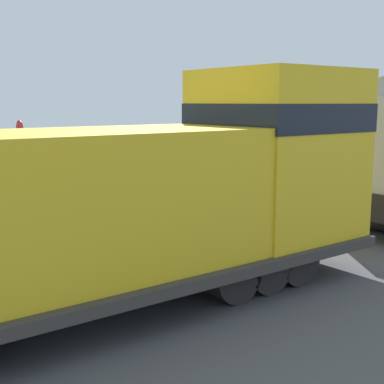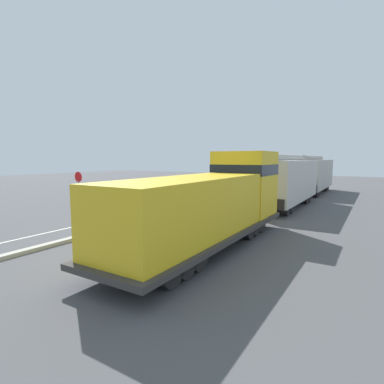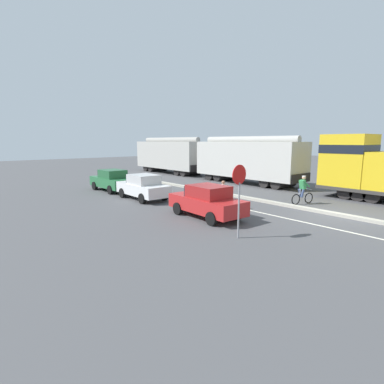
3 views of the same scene
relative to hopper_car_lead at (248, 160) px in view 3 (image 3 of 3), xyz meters
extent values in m
plane|color=#4C4C4F|center=(-5.90, -10.63, -2.08)|extent=(120.00, 120.00, 0.00)
cube|color=#B2AD9E|center=(-5.90, -4.63, -2.00)|extent=(0.36, 36.00, 0.16)
cube|color=silver|center=(-8.30, -4.63, -2.07)|extent=(0.14, 36.00, 0.01)
cube|color=gold|center=(0.00, -8.60, 0.37)|extent=(2.80, 2.80, 3.50)
cube|color=black|center=(0.00, -8.60, 1.16)|extent=(2.83, 2.83, 0.56)
cylinder|color=black|center=(0.00, -9.01, -1.58)|extent=(2.40, 1.00, 1.00)
cylinder|color=black|center=(0.00, -9.81, -1.58)|extent=(2.40, 1.00, 1.00)
cylinder|color=black|center=(0.00, -10.61, -1.58)|extent=(2.40, 1.00, 1.00)
cube|color=beige|center=(0.00, 0.00, 0.07)|extent=(2.90, 10.40, 3.10)
cylinder|color=#A3A19B|center=(0.00, 0.00, 1.80)|extent=(0.60, 9.88, 0.60)
cube|color=black|center=(0.00, 5.25, -1.13)|extent=(2.61, 0.10, 0.70)
cube|color=black|center=(0.00, -5.25, -1.13)|extent=(2.61, 0.10, 0.70)
cylinder|color=black|center=(0.00, 3.77, -1.63)|extent=(2.46, 0.90, 0.90)
cylinder|color=black|center=(0.00, 2.67, -1.63)|extent=(2.46, 0.90, 0.90)
cylinder|color=black|center=(0.00, -2.67, -1.63)|extent=(2.46, 0.90, 0.90)
cylinder|color=black|center=(0.00, -3.77, -1.63)|extent=(2.46, 0.90, 0.90)
cube|color=#B0AEA6|center=(0.00, 11.60, 0.07)|extent=(2.90, 10.40, 3.10)
cylinder|color=gray|center=(0.00, 11.60, 1.80)|extent=(0.60, 9.88, 0.60)
cube|color=black|center=(0.00, 16.85, -1.13)|extent=(2.61, 0.10, 0.70)
cube|color=black|center=(0.00, 6.35, -1.13)|extent=(2.61, 0.10, 0.70)
cylinder|color=black|center=(0.00, 15.37, -1.63)|extent=(2.46, 0.90, 0.90)
cylinder|color=black|center=(0.00, 14.27, -1.63)|extent=(2.46, 0.90, 0.90)
cylinder|color=black|center=(0.00, 8.93, -1.63)|extent=(2.46, 0.90, 0.90)
cylinder|color=black|center=(0.00, 7.83, -1.63)|extent=(2.46, 0.90, 0.90)
cube|color=red|center=(-11.14, -6.54, -1.41)|extent=(1.87, 4.26, 0.70)
cube|color=maroon|center=(-11.15, -6.69, -0.76)|extent=(1.57, 1.96, 0.60)
cube|color=#1E232D|center=(-11.11, -5.69, -0.81)|extent=(1.43, 0.18, 0.51)
cylinder|color=black|center=(-11.90, -5.21, -1.76)|extent=(0.25, 0.65, 0.64)
cylinder|color=black|center=(-10.28, -5.27, -1.76)|extent=(0.25, 0.65, 0.64)
cylinder|color=black|center=(-12.00, -7.81, -1.76)|extent=(0.25, 0.65, 0.64)
cylinder|color=black|center=(-10.39, -7.88, -1.76)|extent=(0.25, 0.65, 0.64)
cube|color=silver|center=(-11.07, -0.38, -1.41)|extent=(1.76, 4.22, 0.70)
cube|color=beige|center=(-11.07, -0.53, -0.76)|extent=(1.53, 1.92, 0.60)
cube|color=#1E232D|center=(-11.06, 0.47, -0.81)|extent=(1.43, 0.14, 0.51)
cylinder|color=black|center=(-11.86, 0.93, -1.76)|extent=(0.23, 0.64, 0.64)
cylinder|color=black|center=(-10.24, 0.91, -1.76)|extent=(0.23, 0.64, 0.64)
cylinder|color=black|center=(-11.90, -1.67, -1.76)|extent=(0.23, 0.64, 0.64)
cylinder|color=black|center=(-10.28, -1.69, -1.76)|extent=(0.23, 0.64, 0.64)
cube|color=#286B3D|center=(-11.13, 4.00, -1.41)|extent=(1.82, 4.25, 0.70)
cube|color=#225B34|center=(-11.13, 3.85, -0.76)|extent=(1.55, 1.94, 0.60)
cube|color=#1E232D|center=(-11.15, 4.85, -0.81)|extent=(1.43, 0.16, 0.51)
cylinder|color=black|center=(-11.97, 5.28, -1.76)|extent=(0.24, 0.65, 0.64)
cylinder|color=black|center=(-10.36, 5.33, -1.76)|extent=(0.24, 0.65, 0.64)
cylinder|color=black|center=(-11.90, 2.68, -1.76)|extent=(0.24, 0.65, 0.64)
cylinder|color=black|center=(-10.29, 2.73, -1.76)|extent=(0.24, 0.65, 0.64)
torus|color=black|center=(-4.07, -8.13, -1.75)|extent=(0.65, 0.22, 0.66)
torus|color=black|center=(-5.08, -7.87, -1.75)|extent=(0.65, 0.22, 0.66)
cylinder|color=silver|center=(-4.57, -8.00, -1.45)|extent=(0.77, 0.25, 0.05)
cylinder|color=silver|center=(-4.48, -8.02, -1.63)|extent=(0.48, 0.17, 0.36)
cylinder|color=silver|center=(-4.79, -7.94, -1.30)|extent=(0.04, 0.04, 0.30)
cylinder|color=silver|center=(-4.14, -8.11, -1.20)|extent=(0.16, 0.47, 0.04)
cylinder|color=#38476B|center=(-4.66, -7.87, -1.40)|extent=(0.33, 0.21, 0.52)
cylinder|color=#38476B|center=(-4.72, -8.06, -1.40)|extent=(0.29, 0.20, 0.52)
cube|color=#338C4C|center=(-4.62, -7.98, -0.88)|extent=(0.40, 0.41, 0.57)
sphere|color=tan|center=(-4.55, -8.00, -0.49)|extent=(0.22, 0.22, 0.22)
cylinder|color=white|center=(-4.55, -8.00, -0.39)|extent=(0.22, 0.22, 0.05)
cylinder|color=#338C4C|center=(-4.39, -7.88, -0.88)|extent=(0.47, 0.20, 0.36)
cylinder|color=#338C4C|center=(-4.47, -8.19, -0.88)|extent=(0.47, 0.20, 0.36)
cylinder|color=gray|center=(-12.43, -9.74, -0.98)|extent=(0.07, 0.07, 2.20)
cylinder|color=red|center=(-12.43, -9.72, 0.42)|extent=(0.76, 0.03, 0.76)
cylinder|color=white|center=(-12.43, -9.71, 0.42)|extent=(0.48, 0.02, 0.48)
cylinder|color=#33333D|center=(-9.27, -5.89, -1.65)|extent=(0.22, 0.22, 0.85)
cube|color=white|center=(-9.27, -5.89, -0.95)|extent=(0.34, 0.22, 0.56)
sphere|color=#9E7051|center=(-9.27, -5.89, -0.56)|extent=(0.20, 0.20, 0.20)
camera|label=1|loc=(7.89, -16.68, 1.47)|focal=50.00mm
camera|label=2|loc=(6.07, -23.91, 1.74)|focal=28.00mm
camera|label=3|loc=(-21.12, -17.17, 1.68)|focal=28.00mm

